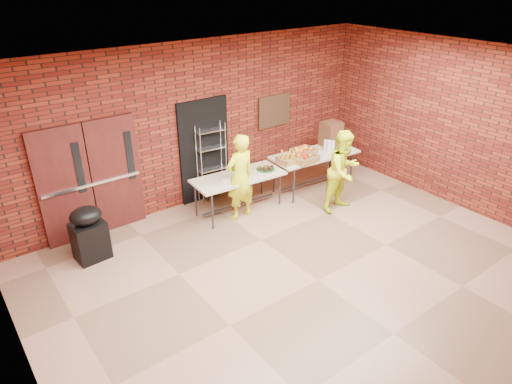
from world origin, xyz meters
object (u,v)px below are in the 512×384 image
Objects in this scene: wire_rack at (212,163)px; table_right at (314,156)px; table_left at (239,179)px; volunteer_man at (344,171)px; coffee_dispenser at (331,134)px; volunteer_woman at (240,177)px; covered_grill at (89,233)px.

wire_rack is 0.82× the size of table_right.
volunteer_man reaches higher than table_left.
volunteer_man reaches higher than table_right.
table_left is 1.91m from table_right.
wire_rack is 3.05× the size of coffee_dispenser.
table_left is 0.31m from volunteer_woman.
wire_rack is at bearing 131.10° from volunteer_man.
table_right reaches higher than table_left.
covered_grill is 4.77m from volunteer_man.
volunteer_woman is at bearing -171.50° from table_right.
covered_grill is (-2.90, 0.13, -0.21)m from table_left.
table_left is 0.94× the size of table_right.
volunteer_woman is (2.78, -0.36, 0.37)m from covered_grill.
coffee_dispenser is (2.52, 0.03, 0.37)m from table_left.
volunteer_man is at bearing 148.53° from volunteer_woman.
coffee_dispenser reaches higher than table_right.
volunteer_woman is 2.03m from volunteer_man.
table_left is at bearing -73.53° from wire_rack.
table_right is at bearing -17.33° from wire_rack.
wire_rack is at bearing 165.44° from coffee_dispenser.
coffee_dispenser is (0.62, 0.15, 0.33)m from table_right.
volunteer_woman reaches higher than coffee_dispenser.
volunteer_woman is at bearing -174.19° from coffee_dispenser.
wire_rack is 0.97× the size of volunteer_woman.
table_left is 1.10× the size of volunteer_woman.
volunteer_woman reaches higher than table_right.
coffee_dispenser is 0.32× the size of volunteer_woman.
wire_rack is 2.84m from covered_grill.
coffee_dispenser is at bearing 18.87° from table_right.
coffee_dispenser is 1.49m from volunteer_man.
volunteer_woman is at bearing -11.58° from covered_grill.
covered_grill is (-2.76, -0.60, -0.34)m from wire_rack.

